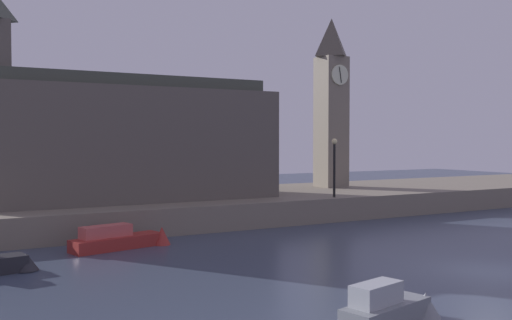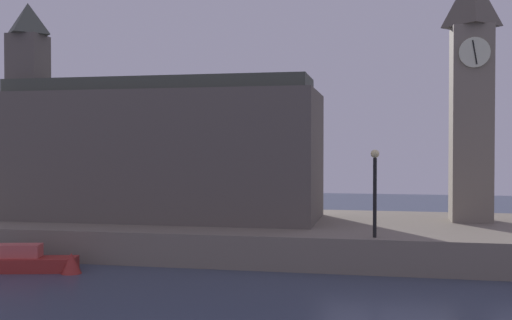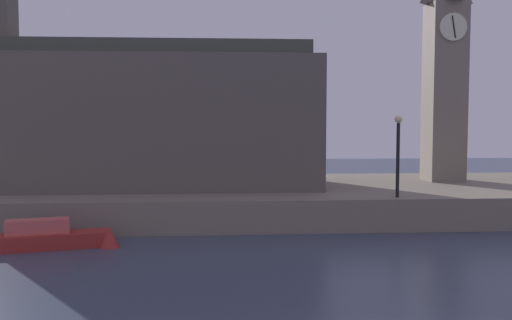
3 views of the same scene
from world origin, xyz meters
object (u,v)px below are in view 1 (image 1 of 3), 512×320
at_px(streetlamp, 334,161).
at_px(boat_dinghy_red, 126,239).
at_px(parliament_hall, 125,139).
at_px(boat_cruiser_grey, 392,308).
at_px(clock_tower, 331,100).

xyz_separation_m(streetlamp, boat_dinghy_red, (-14.39, -2.77, -3.43)).
distance_m(parliament_hall, streetlamp, 13.15).
xyz_separation_m(parliament_hall, streetlamp, (12.01, -5.17, -1.38)).
relative_size(streetlamp, boat_cruiser_grey, 1.03).
bearing_deg(parliament_hall, streetlamp, -23.27).
bearing_deg(streetlamp, boat_cruiser_grey, -122.40).
bearing_deg(streetlamp, parliament_hall, 156.73).
distance_m(streetlamp, boat_cruiser_grey, 21.25).
distance_m(clock_tower, streetlamp, 9.49).
bearing_deg(boat_dinghy_red, parliament_hall, 73.32).
height_order(parliament_hall, boat_dinghy_red, parliament_hall).
xyz_separation_m(parliament_hall, boat_dinghy_red, (-2.38, -7.93, -4.81)).
bearing_deg(boat_dinghy_red, boat_cruiser_grey, -78.11).
xyz_separation_m(clock_tower, parliament_hall, (-16.85, -1.70, -3.04)).
relative_size(parliament_hall, boat_dinghy_red, 3.38).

